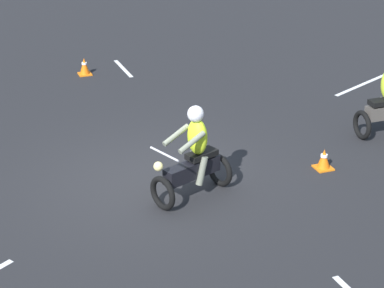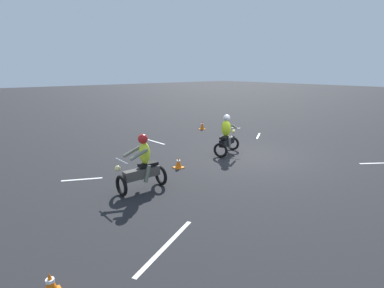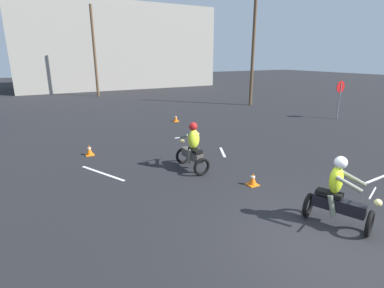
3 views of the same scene
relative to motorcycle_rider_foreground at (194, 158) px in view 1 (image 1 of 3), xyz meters
name	(u,v)px [view 1 (image 1 of 3)]	position (x,y,z in m)	size (l,w,h in m)	color
ground_plane	(152,180)	(-0.83, -0.49, -0.73)	(120.00, 120.00, 0.00)	black
motorcycle_rider_foreground	(194,158)	(0.00, 0.00, 0.00)	(1.09, 1.54, 1.66)	black
traffic_cone_near_left	(324,159)	(-0.19, 2.64, -0.54)	(0.32, 0.32, 0.39)	orange
traffic_cone_mid_center	(84,67)	(-6.98, -0.35, -0.52)	(0.32, 0.32, 0.44)	orange
lane_stripe_nw	(362,85)	(-3.93, 5.79, -0.72)	(0.10, 2.14, 0.01)	silver
lane_stripe_w	(123,68)	(-7.10, 0.68, -0.72)	(0.10, 1.45, 0.01)	silver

